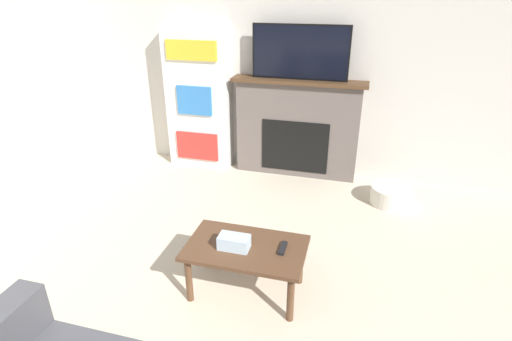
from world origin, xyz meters
TOP-DOWN VIEW (x-y plane):
  - wall_back at (0.00, 4.47)m, footprint 6.05×0.06m
  - fireplace at (0.19, 4.33)m, footprint 1.53×0.28m
  - tv at (0.19, 4.31)m, footprint 1.07×0.03m
  - coffee_table at (0.20, 2.15)m, footprint 0.86×0.52m
  - tissue_box at (0.13, 2.11)m, footprint 0.22×0.12m
  - remote_control at (0.47, 2.18)m, footprint 0.04×0.15m
  - bookshelf at (-1.03, 4.31)m, footprint 0.78×0.29m
  - storage_basket at (1.31, 3.85)m, footprint 0.44×0.44m

SIDE VIEW (x-z plane):
  - storage_basket at x=1.31m, z-range 0.00..0.19m
  - coffee_table at x=0.20m, z-range 0.14..0.55m
  - remote_control at x=0.47m, z-range 0.41..0.43m
  - tissue_box at x=0.13m, z-range 0.41..0.51m
  - fireplace at x=0.19m, z-range 0.00..1.16m
  - bookshelf at x=-1.03m, z-range 0.00..1.73m
  - wall_back at x=0.00m, z-range 0.00..2.70m
  - tv at x=0.19m, z-range 1.16..1.74m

